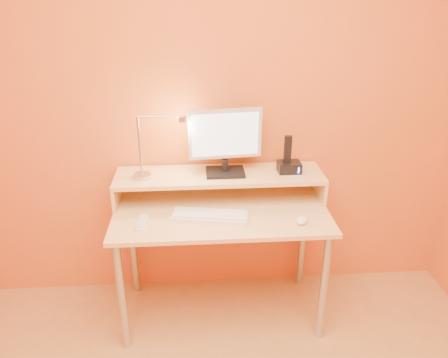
{
  "coord_description": "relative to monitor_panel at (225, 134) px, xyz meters",
  "views": [
    {
      "loc": [
        -0.13,
        -0.97,
        1.89
      ],
      "look_at": [
        0.01,
        1.13,
        0.94
      ],
      "focal_mm": 35.06,
      "sensor_mm": 36.0,
      "label": 1
    }
  ],
  "objects": [
    {
      "name": "wall_back",
      "position": [
        -0.03,
        0.16,
        0.13
      ],
      "size": [
        3.0,
        0.04,
        2.5
      ],
      "primitive_type": "cube",
      "color": "orange",
      "rests_on": "floor"
    },
    {
      "name": "desk_leg_fl",
      "position": [
        -0.58,
        -0.41,
        -0.77
      ],
      "size": [
        0.04,
        0.04,
        0.69
      ],
      "primitive_type": "cylinder",
      "color": "#B6B6BC",
      "rests_on": "floor"
    },
    {
      "name": "desk_leg_fr",
      "position": [
        0.52,
        -0.41,
        -0.77
      ],
      "size": [
        0.04,
        0.04,
        0.69
      ],
      "primitive_type": "cylinder",
      "color": "#B6B6BC",
      "rests_on": "floor"
    },
    {
      "name": "desk_leg_bl",
      "position": [
        -0.58,
        0.09,
        -0.77
      ],
      "size": [
        0.04,
        0.04,
        0.69
      ],
      "primitive_type": "cylinder",
      "color": "#B6B6BC",
      "rests_on": "floor"
    },
    {
      "name": "desk_leg_br",
      "position": [
        0.52,
        0.09,
        -0.77
      ],
      "size": [
        0.04,
        0.04,
        0.69
      ],
      "primitive_type": "cylinder",
      "color": "#B6B6BC",
      "rests_on": "floor"
    },
    {
      "name": "desk_lower",
      "position": [
        -0.03,
        -0.16,
        -0.41
      ],
      "size": [
        1.2,
        0.6,
        0.02
      ],
      "primitive_type": "cube",
      "color": "#E9B176",
      "rests_on": "floor"
    },
    {
      "name": "shelf_riser_left",
      "position": [
        -0.62,
        -0.01,
        -0.33
      ],
      "size": [
        0.02,
        0.3,
        0.14
      ],
      "primitive_type": "cube",
      "color": "#E9B176",
      "rests_on": "desk_lower"
    },
    {
      "name": "shelf_riser_right",
      "position": [
        0.56,
        -0.01,
        -0.33
      ],
      "size": [
        0.02,
        0.3,
        0.14
      ],
      "primitive_type": "cube",
      "color": "#E9B176",
      "rests_on": "desk_lower"
    },
    {
      "name": "desk_shelf",
      "position": [
        -0.03,
        -0.01,
        -0.25
      ],
      "size": [
        1.2,
        0.3,
        0.02
      ],
      "primitive_type": "cube",
      "color": "#E9B176",
      "rests_on": "desk_lower"
    },
    {
      "name": "monitor_foot",
      "position": [
        0.0,
        -0.01,
        -0.23
      ],
      "size": [
        0.22,
        0.16,
        0.02
      ],
      "primitive_type": "cube",
      "color": "black",
      "rests_on": "desk_shelf"
    },
    {
      "name": "monitor_neck",
      "position": [
        0.0,
        -0.01,
        -0.19
      ],
      "size": [
        0.04,
        0.04,
        0.07
      ],
      "primitive_type": "cylinder",
      "color": "black",
      "rests_on": "monitor_foot"
    },
    {
      "name": "monitor_panel",
      "position": [
        0.0,
        0.0,
        0.0
      ],
      "size": [
        0.41,
        0.07,
        0.28
      ],
      "primitive_type": "cube",
      "rotation": [
        0.0,
        0.0,
        0.1
      ],
      "color": "silver",
      "rests_on": "monitor_neck"
    },
    {
      "name": "monitor_back",
      "position": [
        0.0,
        0.02,
        0.0
      ],
      "size": [
        0.37,
        0.05,
        0.24
      ],
      "primitive_type": "cube",
      "rotation": [
        0.0,
        0.0,
        0.1
      ],
      "color": "black",
      "rests_on": "monitor_panel"
    },
    {
      "name": "monitor_screen",
      "position": [
        0.0,
        -0.02,
        0.0
      ],
      "size": [
        0.37,
        0.04,
        0.24
      ],
      "primitive_type": "cube",
      "rotation": [
        0.0,
        0.0,
        0.1
      ],
      "color": "silver",
      "rests_on": "monitor_panel"
    },
    {
      "name": "lamp_base",
      "position": [
        -0.47,
        -0.04,
        -0.23
      ],
      "size": [
        0.1,
        0.1,
        0.02
      ],
      "primitive_type": "cylinder",
      "color": "#B6B6BC",
      "rests_on": "desk_shelf"
    },
    {
      "name": "lamp_post",
      "position": [
        -0.47,
        -0.04,
        -0.05
      ],
      "size": [
        0.01,
        0.01,
        0.33
      ],
      "primitive_type": "cylinder",
      "color": "#B6B6BC",
      "rests_on": "lamp_base"
    },
    {
      "name": "lamp_arm",
      "position": [
        -0.35,
        -0.04,
        0.12
      ],
      "size": [
        0.24,
        0.01,
        0.01
      ],
      "primitive_type": "cylinder",
      "rotation": [
        0.0,
        1.57,
        0.0
      ],
      "color": "#B6B6BC",
      "rests_on": "lamp_post"
    },
    {
      "name": "lamp_head",
      "position": [
        -0.23,
        -0.04,
        0.1
      ],
      "size": [
        0.04,
        0.04,
        0.03
      ],
      "primitive_type": "cylinder",
      "color": "#B6B6BC",
      "rests_on": "lamp_arm"
    },
    {
      "name": "lamp_bulb",
      "position": [
        -0.23,
        -0.04,
        0.09
      ],
      "size": [
        0.03,
        0.03,
        0.0
      ],
      "primitive_type": "cylinder",
      "color": "#FFEAC6",
      "rests_on": "lamp_head"
    },
    {
      "name": "phone_dock",
      "position": [
        0.37,
        -0.01,
        -0.21
      ],
      "size": [
        0.13,
        0.1,
        0.06
      ],
      "primitive_type": "cube",
      "rotation": [
        0.0,
        0.0,
        0.02
      ],
      "color": "black",
      "rests_on": "desk_shelf"
    },
    {
      "name": "phone_handset",
      "position": [
        0.36,
        -0.01,
        -0.1
      ],
      "size": [
        0.04,
        0.03,
        0.16
      ],
      "primitive_type": "cube",
      "rotation": [
        0.0,
        0.0,
        0.02
      ],
      "color": "black",
      "rests_on": "phone_dock"
    },
    {
      "name": "phone_led",
      "position": [
        0.42,
        -0.06,
        -0.21
      ],
      "size": [
        0.01,
        0.0,
        0.04
      ],
      "primitive_type": "cube",
      "color": "blue",
      "rests_on": "phone_dock"
    },
    {
      "name": "keyboard",
      "position": [
        -0.1,
        -0.24,
        -0.39
      ],
      "size": [
        0.43,
        0.2,
        0.02
      ],
      "primitive_type": "cube",
      "rotation": [
        0.0,
        0.0,
        -0.17
      ],
      "color": "white",
      "rests_on": "desk_lower"
    },
    {
      "name": "mouse",
      "position": [
        0.39,
        -0.32,
        -0.38
      ],
      "size": [
        0.09,
        0.11,
        0.03
      ],
      "primitive_type": "ellipsoid",
      "rotation": [
        0.0,
        0.0,
        -0.42
      ],
      "color": "white",
      "rests_on": "desk_lower"
    },
    {
      "name": "remote_control",
      "position": [
        -0.46,
        -0.28,
        -0.39
      ],
      "size": [
        0.06,
        0.17,
        0.02
      ],
      "primitive_type": "cube",
      "rotation": [
        0.0,
        0.0,
        -0.08
      ],
      "color": "white",
      "rests_on": "desk_lower"
    }
  ]
}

